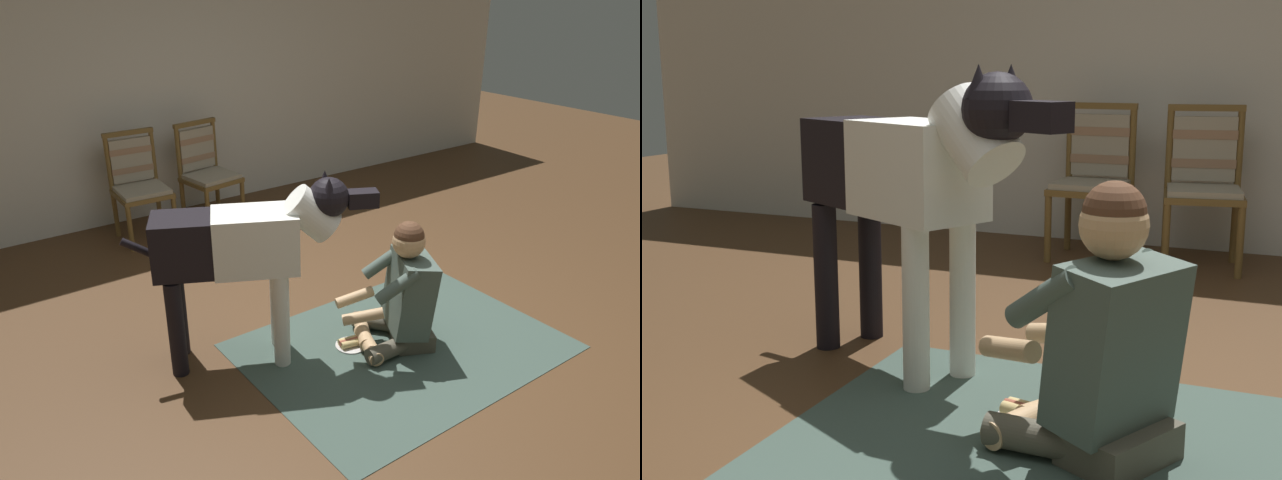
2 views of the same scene
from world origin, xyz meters
The scene contains 8 objects.
ground_plane centered at (0.00, 0.00, 0.00)m, with size 15.75×15.75×0.00m, color #4F331D.
back_wall centered at (0.00, 3.16, 1.30)m, with size 9.10×0.10×2.60m, color silver.
area_rug centered at (0.06, -0.15, 0.00)m, with size 2.02×1.49×0.01m, color #3E5148.
dining_chair_left_of_pair centered at (-0.64, 2.65, 0.54)m, with size 0.47×0.48×0.98m.
dining_chair_right_of_pair centered at (0.04, 2.65, 0.54)m, with size 0.53×0.53×0.98m.
person_sitting_on_floor centered at (0.08, -0.10, 0.36)m, with size 0.70×0.63×0.87m.
large_dog centered at (-0.80, 0.34, 0.78)m, with size 1.40×0.79×1.21m.
hot_dog_on_plate centered at (-0.22, 0.05, 0.03)m, with size 0.20×0.20×0.06m.
Camera 2 is at (0.62, -2.49, 1.19)m, focal length 46.15 mm.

